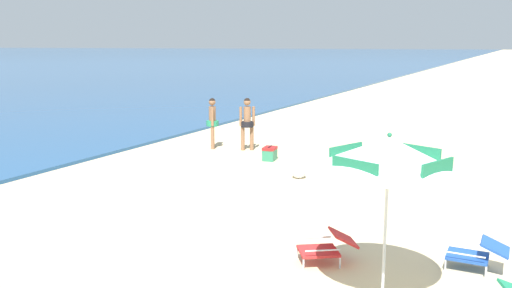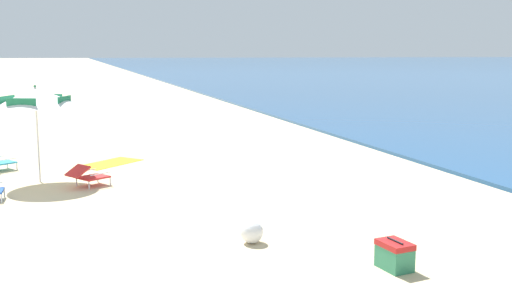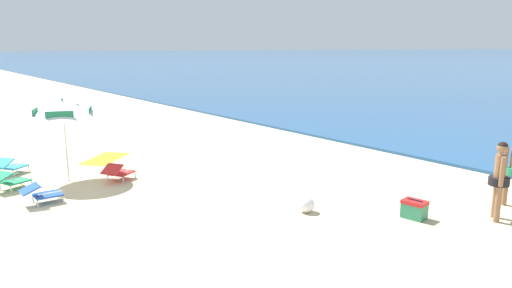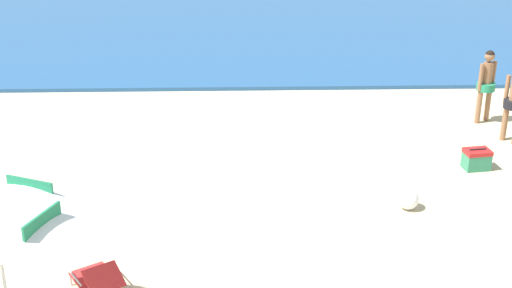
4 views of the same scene
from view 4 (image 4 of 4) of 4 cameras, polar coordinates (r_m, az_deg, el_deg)
lounge_chair_facing_sea at (r=10.43m, az=-12.54°, el=-10.35°), size 0.92×1.03×0.52m
person_standing_beside at (r=16.74m, az=17.88°, el=4.79°), size 0.44×0.41×1.67m
cooler_box at (r=14.52m, az=17.15°, el=-1.16°), size 0.54×0.42×0.43m
beach_ball at (r=12.69m, az=12.02°, el=-4.32°), size 0.37×0.37×0.37m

